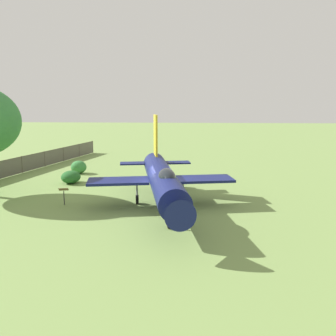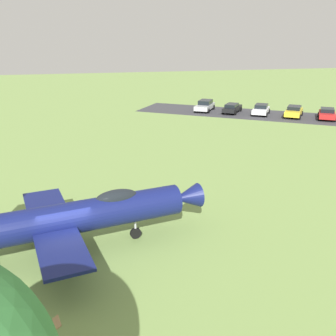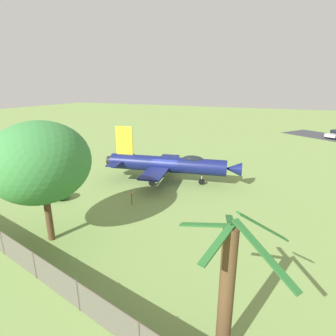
# 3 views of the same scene
# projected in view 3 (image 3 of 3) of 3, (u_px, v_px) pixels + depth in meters

# --- Properties ---
(ground_plane) EXTENTS (200.00, 200.00, 0.00)m
(ground_plane) POSITION_uv_depth(u_px,v_px,m) (167.00, 182.00, 28.00)
(ground_plane) COLOR #75934C
(display_jet) EXTENTS (13.89, 9.29, 5.60)m
(display_jet) POSITION_uv_depth(u_px,v_px,m) (170.00, 164.00, 27.36)
(display_jet) COLOR #111951
(display_jet) RESTS_ON ground_plane
(shade_tree) EXTENTS (5.62, 6.17, 7.68)m
(shade_tree) POSITION_uv_depth(u_px,v_px,m) (41.00, 163.00, 16.04)
(shade_tree) COLOR brown
(shade_tree) RESTS_ON ground_plane
(palm_tree) EXTENTS (3.94, 3.28, 5.84)m
(palm_tree) POSITION_uv_depth(u_px,v_px,m) (227.00, 292.00, 9.16)
(palm_tree) COLOR brown
(palm_tree) RESTS_ON ground_plane
(shrub_near_fence) EXTENTS (1.76, 1.54, 1.03)m
(shrub_near_fence) POSITION_uv_depth(u_px,v_px,m) (60.00, 194.00, 23.50)
(shrub_near_fence) COLOR #235B26
(shrub_near_fence) RESTS_ON ground_plane
(shrub_by_tree) EXTENTS (1.30, 1.44, 1.19)m
(shrub_by_tree) POSITION_uv_depth(u_px,v_px,m) (21.00, 189.00, 24.52)
(shrub_by_tree) COLOR #387F3D
(shrub_by_tree) RESTS_ON ground_plane
(info_plaque) EXTENTS (0.52, 0.67, 1.14)m
(info_plaque) POSITION_uv_depth(u_px,v_px,m) (132.00, 195.00, 22.39)
(info_plaque) COLOR #333333
(info_plaque) RESTS_ON ground_plane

